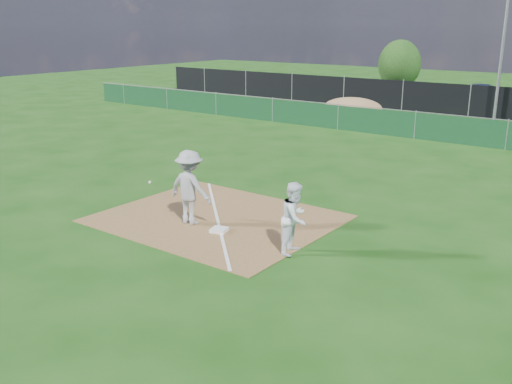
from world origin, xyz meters
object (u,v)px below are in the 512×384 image
play_at_first (190,187)px  car_left (393,90)px  runner (295,218)px  car_mid (482,96)px  first_base (219,230)px  tree_left (399,64)px  light_pole (503,45)px

play_at_first → car_left: 27.26m
runner → car_mid: size_ratio=0.39×
first_base → tree_left: 34.22m
car_mid → tree_left: bearing=69.1°
runner → tree_left: size_ratio=0.43×
car_left → light_pole: bearing=-142.5°
tree_left → light_pole: bearing=-45.9°
runner → car_mid: 27.00m
play_at_first → tree_left: bearing=104.2°
first_base → runner: runner is taller
light_pole → runner: bearing=-86.2°
runner → car_left: runner is taller
first_base → tree_left: size_ratio=0.10×
first_base → car_mid: car_mid is taller
play_at_first → car_left: (-6.01, 26.58, -0.29)m
car_left → play_at_first: bearing=168.3°
runner → tree_left: (-11.58, 32.84, 1.17)m
runner → tree_left: tree_left is taller
light_pole → runner: size_ratio=4.72×
tree_left → first_base: bearing=-74.2°
first_base → car_mid: bearing=92.5°
runner → car_left: size_ratio=0.41×
play_at_first → car_left: bearing=102.7°
play_at_first → runner: 3.29m
light_pole → tree_left: (-10.10, 10.41, -1.99)m
light_pole → play_at_first: bearing=-94.6°
light_pole → play_at_first: 22.68m
runner → first_base: bearing=81.2°
play_at_first → car_mid: play_at_first is taller
runner → tree_left: bearing=9.8°
light_pole → car_left: bearing=151.9°
car_mid → first_base: bearing=-161.8°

